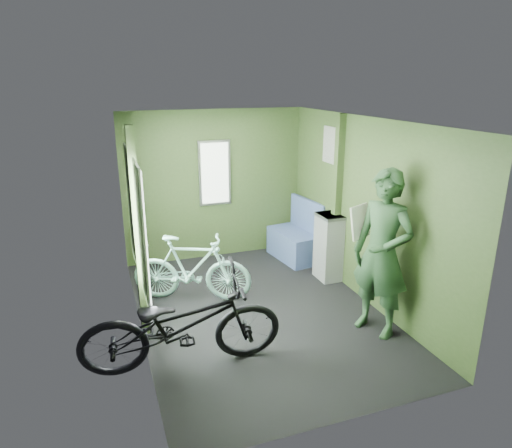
{
  "coord_description": "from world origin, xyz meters",
  "views": [
    {
      "loc": [
        -1.71,
        -4.69,
        2.73
      ],
      "look_at": [
        0.0,
        0.1,
        1.1
      ],
      "focal_mm": 32.0,
      "sensor_mm": 36.0,
      "label": 1
    }
  ],
  "objects_px": {
    "passenger": "(382,254)",
    "waste_box": "(328,247)",
    "bench_seat": "(296,241)",
    "bicycle_mint": "(193,301)",
    "bicycle_black": "(185,370)"
  },
  "relations": [
    {
      "from": "bicycle_black",
      "to": "bench_seat",
      "type": "relative_size",
      "value": 2.03
    },
    {
      "from": "bicycle_black",
      "to": "bicycle_mint",
      "type": "height_order",
      "value": "bicycle_black"
    },
    {
      "from": "passenger",
      "to": "bench_seat",
      "type": "xyz_separation_m",
      "value": [
        0.04,
        2.3,
        -0.65
      ]
    },
    {
      "from": "passenger",
      "to": "bench_seat",
      "type": "bearing_deg",
      "value": 154.06
    },
    {
      "from": "passenger",
      "to": "waste_box",
      "type": "height_order",
      "value": "passenger"
    },
    {
      "from": "bicycle_mint",
      "to": "waste_box",
      "type": "height_order",
      "value": "waste_box"
    },
    {
      "from": "passenger",
      "to": "bench_seat",
      "type": "distance_m",
      "value": 2.39
    },
    {
      "from": "bicycle_black",
      "to": "bench_seat",
      "type": "height_order",
      "value": "bench_seat"
    },
    {
      "from": "bicycle_black",
      "to": "passenger",
      "type": "relative_size",
      "value": 1.05
    },
    {
      "from": "bicycle_mint",
      "to": "waste_box",
      "type": "bearing_deg",
      "value": -64.59
    },
    {
      "from": "bicycle_mint",
      "to": "waste_box",
      "type": "distance_m",
      "value": 2.02
    },
    {
      "from": "waste_box",
      "to": "bicycle_black",
      "type": "bearing_deg",
      "value": -148.23
    },
    {
      "from": "bicycle_black",
      "to": "bicycle_mint",
      "type": "distance_m",
      "value": 1.46
    },
    {
      "from": "waste_box",
      "to": "bench_seat",
      "type": "distance_m",
      "value": 0.88
    },
    {
      "from": "waste_box",
      "to": "passenger",
      "type": "bearing_deg",
      "value": -96.19
    }
  ]
}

